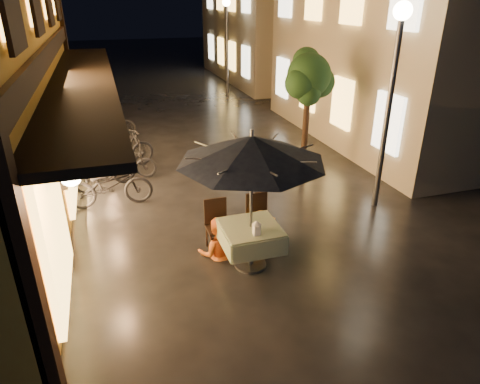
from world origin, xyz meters
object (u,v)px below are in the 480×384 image
object	(u,v)px
streetlamp_near	(394,73)
person_yellow	(262,213)
person_orange	(216,219)
bicycle_0	(110,185)
patio_umbrella	(252,149)
cafe_table	(251,236)
table_lantern	(257,227)

from	to	relation	value
streetlamp_near	person_yellow	xyz separation A→B (m)	(-3.03, -0.84, -2.23)
person_orange	person_yellow	world-z (taller)	person_orange
streetlamp_near	bicycle_0	xyz separation A→B (m)	(-5.66, 1.77, -2.43)
person_yellow	patio_umbrella	bearing A→B (deg)	59.98
cafe_table	patio_umbrella	xyz separation A→B (m)	(0.00, 0.00, 1.56)
cafe_table	patio_umbrella	size ratio (longest dim) A/B	0.40
streetlamp_near	person_yellow	size ratio (longest dim) A/B	3.09
person_yellow	bicycle_0	bearing A→B (deg)	-38.69
cafe_table	person_orange	world-z (taller)	person_orange
person_yellow	table_lantern	bearing A→B (deg)	70.26
patio_umbrella	person_orange	world-z (taller)	patio_umbrella
streetlamp_near	table_lantern	xyz separation A→B (m)	(-3.45, -1.69, -2.00)
patio_umbrella	bicycle_0	bearing A→B (deg)	124.86
person_orange	person_yellow	xyz separation A→B (m)	(0.88, 0.05, -0.04)
cafe_table	table_lantern	world-z (taller)	table_lantern
patio_umbrella	person_yellow	bearing A→B (deg)	53.82
streetlamp_near	person_orange	distance (m)	4.57
streetlamp_near	bicycle_0	world-z (taller)	streetlamp_near
table_lantern	person_orange	world-z (taller)	person_orange
streetlamp_near	person_yellow	world-z (taller)	streetlamp_near
table_lantern	person_orange	bearing A→B (deg)	120.20
streetlamp_near	table_lantern	size ratio (longest dim) A/B	16.92
patio_umbrella	person_yellow	world-z (taller)	patio_umbrella
streetlamp_near	person_orange	xyz separation A→B (m)	(-3.91, -0.88, -2.19)
patio_umbrella	cafe_table	bearing A→B (deg)	180.00
person_yellow	bicycle_0	world-z (taller)	person_yellow
cafe_table	person_yellow	bearing A→B (deg)	53.82
cafe_table	bicycle_0	distance (m)	3.87
cafe_table	person_yellow	xyz separation A→B (m)	(0.41, 0.56, 0.10)
person_orange	person_yellow	bearing A→B (deg)	-166.66
patio_umbrella	person_orange	bearing A→B (deg)	132.12
streetlamp_near	cafe_table	distance (m)	4.39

